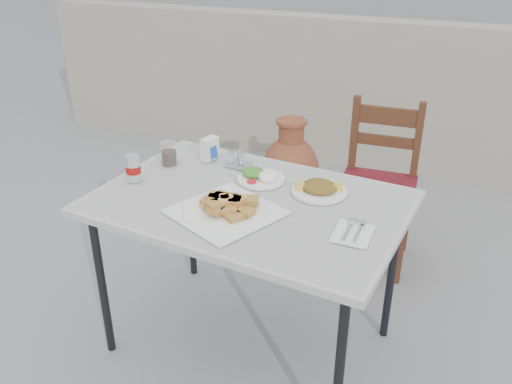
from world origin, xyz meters
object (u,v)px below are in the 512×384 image
at_px(pide_plate, 225,205).
at_px(condiment_caddy, 238,160).
at_px(chair, 378,183).
at_px(cafe_table, 249,210).
at_px(cola_glass, 169,154).
at_px(salad_rice_plate, 260,176).
at_px(soda_can, 133,168).
at_px(napkin_holder, 210,149).
at_px(terracotta_urn, 290,172).
at_px(salad_chopped_plate, 319,188).

bearing_deg(pide_plate, condiment_caddy, 107.38).
bearing_deg(chair, cafe_table, -114.56).
bearing_deg(condiment_caddy, cola_glass, -161.76).
height_order(pide_plate, condiment_caddy, same).
distance_m(cafe_table, chair, 1.11).
distance_m(salad_rice_plate, soda_can, 0.59).
distance_m(pide_plate, condiment_caddy, 0.48).
xyz_separation_m(salad_rice_plate, cola_glass, (-0.49, 0.01, 0.03)).
relative_size(cafe_table, cola_glass, 12.35).
bearing_deg(napkin_holder, cafe_table, -28.87).
height_order(salad_rice_plate, condiment_caddy, condiment_caddy).
distance_m(soda_can, condiment_caddy, 0.51).
xyz_separation_m(cola_glass, terracotta_urn, (0.27, 1.13, -0.53)).
height_order(pide_plate, napkin_holder, napkin_holder).
distance_m(soda_can, cola_glass, 0.23).
xyz_separation_m(cafe_table, terracotta_urn, (-0.24, 1.33, -0.42)).
distance_m(cola_glass, chair, 1.27).
xyz_separation_m(pide_plate, salad_rice_plate, (0.02, 0.34, -0.02)).
bearing_deg(pide_plate, salad_rice_plate, 86.59).
bearing_deg(salad_chopped_plate, pide_plate, -134.08).
bearing_deg(chair, cola_glass, -141.30).
bearing_deg(salad_rice_plate, condiment_caddy, 144.87).
bearing_deg(terracotta_urn, salad_rice_plate, -78.98).
xyz_separation_m(pide_plate, chair, (0.45, 1.15, -0.34)).
bearing_deg(soda_can, cafe_table, 2.86).
distance_m(napkin_holder, condiment_caddy, 0.17).
xyz_separation_m(soda_can, condiment_caddy, (0.38, 0.33, -0.04)).
relative_size(pide_plate, terracotta_urn, 0.74).
height_order(cafe_table, napkin_holder, napkin_holder).
distance_m(salad_chopped_plate, condiment_caddy, 0.47).
relative_size(salad_chopped_plate, soda_can, 1.99).
relative_size(napkin_holder, terracotta_urn, 0.16).
bearing_deg(salad_chopped_plate, condiment_caddy, 163.44).
xyz_separation_m(cafe_table, napkin_holder, (-0.35, 0.33, 0.11)).
relative_size(salad_chopped_plate, cola_glass, 2.17).
xyz_separation_m(cafe_table, condiment_caddy, (-0.19, 0.31, 0.08)).
relative_size(salad_rice_plate, napkin_holder, 1.95).
distance_m(salad_chopped_plate, cola_glass, 0.78).
height_order(pide_plate, salad_rice_plate, pide_plate).
relative_size(salad_rice_plate, cola_glass, 1.95).
bearing_deg(napkin_holder, soda_can, -107.41).
distance_m(pide_plate, chair, 1.28).
xyz_separation_m(pide_plate, salad_chopped_plate, (0.31, 0.32, -0.02)).
bearing_deg(salad_chopped_plate, chair, 80.38).
bearing_deg(cola_glass, salad_chopped_plate, -2.02).
bearing_deg(chair, napkin_holder, -140.66).
relative_size(napkin_holder, condiment_caddy, 0.95).
relative_size(cafe_table, pide_plate, 2.71).
relative_size(salad_rice_plate, soda_can, 1.79).
distance_m(cola_glass, terracotta_urn, 1.28).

